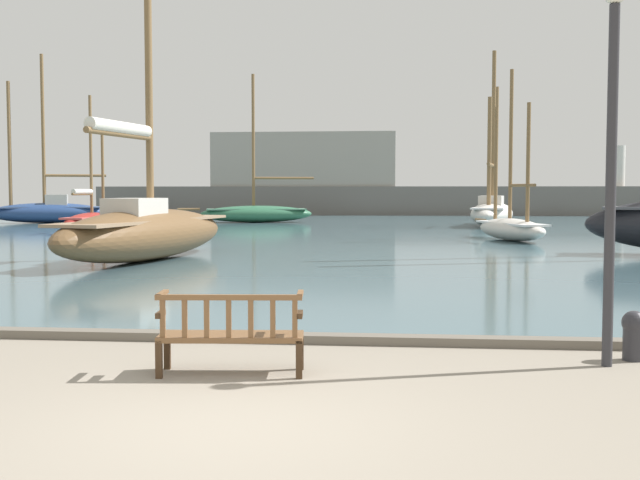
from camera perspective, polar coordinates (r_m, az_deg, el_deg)
name	(u,v)px	position (r m, az deg, el deg)	size (l,w,h in m)	color
ground_plane	(228,426)	(7.21, -6.55, -13.01)	(160.00, 160.00, 0.00)	gray
harbor_water	(376,222)	(50.81, 4.03, 1.31)	(100.00, 80.00, 0.08)	#476670
quay_edge_kerb	(289,338)	(10.88, -2.22, -6.98)	(40.00, 0.30, 0.12)	#675F54
park_bench	(231,333)	(9.01, -6.36, -6.57)	(1.64, 0.66, 0.92)	#3D2A19
sailboat_far_port	(146,228)	(23.06, -12.25, 0.82)	(3.57, 9.20, 11.99)	brown
sailboat_centre_channel	(511,226)	(32.25, 13.43, 1.00)	(2.87, 6.25, 6.65)	silver
sailboat_outer_starboard	(91,220)	(38.52, -15.98, 1.36)	(1.41, 6.39, 6.32)	maroon
sailboat_mid_port	(492,210)	(44.83, 12.13, 2.09)	(3.69, 8.49, 9.52)	silver
sailboat_distant_harbor	(256,212)	(48.71, -4.54, 1.99)	(8.07, 3.65, 8.91)	#2D6647
sailboat_far_starboard	(48,209)	(50.50, -18.80, 2.09)	(7.16, 4.25, 9.97)	navy
mooring_bollard	(634,333)	(10.42, 21.41, -6.17)	(0.29, 0.29, 0.60)	#2D2D33
lamp_post	(612,136)	(9.85, 20.05, 6.99)	(0.28, 0.28, 4.44)	#2D2D33
far_breakwater	(357,187)	(63.44, 2.67, 3.77)	(45.56, 2.40, 6.60)	#66605B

